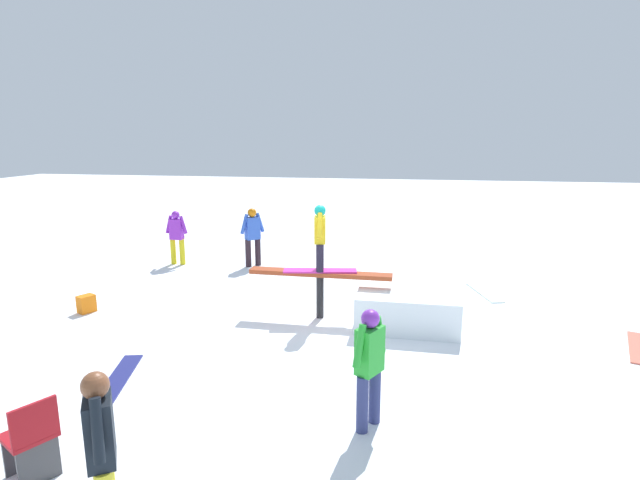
{
  "coord_description": "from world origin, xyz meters",
  "views": [
    {
      "loc": [
        -1.55,
        8.82,
        3.41
      ],
      "look_at": [
        0.0,
        0.0,
        1.5
      ],
      "focal_mm": 28.0,
      "sensor_mm": 36.0,
      "label": 1
    }
  ],
  "objects_px": {
    "rail_feature": "(320,278)",
    "bystander_blue": "(253,234)",
    "loose_snowboard_navy": "(118,380)",
    "backpack_on_snow": "(86,304)",
    "bystander_purple": "(177,235)",
    "bystander_green": "(369,362)",
    "bystander_black": "(101,448)",
    "loose_snowboard_coral": "(639,348)",
    "main_rider_on_rail": "(320,240)",
    "loose_snowboard_white": "(484,292)",
    "folding_chair": "(31,441)"
  },
  "relations": [
    {
      "from": "backpack_on_snow",
      "to": "bystander_green",
      "type": "bearing_deg",
      "value": 89.75
    },
    {
      "from": "bystander_green",
      "to": "bystander_blue",
      "type": "xyz_separation_m",
      "value": [
        3.57,
        -6.87,
        0.04
      ]
    },
    {
      "from": "bystander_green",
      "to": "loose_snowboard_white",
      "type": "xyz_separation_m",
      "value": [
        -2.1,
        -5.55,
        -0.81
      ]
    },
    {
      "from": "bystander_green",
      "to": "folding_chair",
      "type": "distance_m",
      "value": 3.59
    },
    {
      "from": "main_rider_on_rail",
      "to": "loose_snowboard_coral",
      "type": "height_order",
      "value": "main_rider_on_rail"
    },
    {
      "from": "rail_feature",
      "to": "bystander_blue",
      "type": "xyz_separation_m",
      "value": [
        2.39,
        -3.41,
        0.09
      ]
    },
    {
      "from": "bystander_purple",
      "to": "bystander_black",
      "type": "bearing_deg",
      "value": 113.77
    },
    {
      "from": "bystander_purple",
      "to": "bystander_green",
      "type": "bearing_deg",
      "value": 131.63
    },
    {
      "from": "bystander_green",
      "to": "bystander_blue",
      "type": "distance_m",
      "value": 7.74
    },
    {
      "from": "rail_feature",
      "to": "bystander_black",
      "type": "distance_m",
      "value": 5.59
    },
    {
      "from": "bystander_black",
      "to": "bystander_blue",
      "type": "bearing_deg",
      "value": 157.94
    },
    {
      "from": "loose_snowboard_navy",
      "to": "folding_chair",
      "type": "distance_m",
      "value": 2.08
    },
    {
      "from": "rail_feature",
      "to": "loose_snowboard_white",
      "type": "xyz_separation_m",
      "value": [
        -3.29,
        -2.09,
        -0.76
      ]
    },
    {
      "from": "loose_snowboard_navy",
      "to": "folding_chair",
      "type": "height_order",
      "value": "folding_chair"
    },
    {
      "from": "loose_snowboard_white",
      "to": "backpack_on_snow",
      "type": "distance_m",
      "value": 8.25
    },
    {
      "from": "main_rider_on_rail",
      "to": "folding_chair",
      "type": "relative_size",
      "value": 1.58
    },
    {
      "from": "rail_feature",
      "to": "bystander_purple",
      "type": "height_order",
      "value": "bystander_purple"
    },
    {
      "from": "bystander_purple",
      "to": "backpack_on_snow",
      "type": "height_order",
      "value": "bystander_purple"
    },
    {
      "from": "backpack_on_snow",
      "to": "loose_snowboard_coral",
      "type": "bearing_deg",
      "value": 117.11
    },
    {
      "from": "main_rider_on_rail",
      "to": "bystander_green",
      "type": "bearing_deg",
      "value": 100.19
    },
    {
      "from": "loose_snowboard_navy",
      "to": "loose_snowboard_coral",
      "type": "height_order",
      "value": "same"
    },
    {
      "from": "rail_feature",
      "to": "loose_snowboard_coral",
      "type": "relative_size",
      "value": 1.93
    },
    {
      "from": "folding_chair",
      "to": "main_rider_on_rail",
      "type": "bearing_deg",
      "value": -173.2
    },
    {
      "from": "bystander_black",
      "to": "loose_snowboard_navy",
      "type": "relative_size",
      "value": 0.99
    },
    {
      "from": "bystander_blue",
      "to": "loose_snowboard_navy",
      "type": "xyz_separation_m",
      "value": [
        0.0,
        6.35,
        -0.85
      ]
    },
    {
      "from": "bystander_black",
      "to": "bystander_green",
      "type": "xyz_separation_m",
      "value": [
        -2.05,
        -2.06,
        -0.05
      ]
    },
    {
      "from": "loose_snowboard_navy",
      "to": "loose_snowboard_white",
      "type": "relative_size",
      "value": 1.12
    },
    {
      "from": "rail_feature",
      "to": "bystander_blue",
      "type": "height_order",
      "value": "bystander_blue"
    },
    {
      "from": "bystander_black",
      "to": "loose_snowboard_coral",
      "type": "distance_m",
      "value": 8.04
    },
    {
      "from": "main_rider_on_rail",
      "to": "loose_snowboard_white",
      "type": "distance_m",
      "value": 4.17
    },
    {
      "from": "bystander_green",
      "to": "loose_snowboard_white",
      "type": "height_order",
      "value": "bystander_green"
    },
    {
      "from": "folding_chair",
      "to": "loose_snowboard_coral",
      "type": "bearing_deg",
      "value": 150.42
    },
    {
      "from": "main_rider_on_rail",
      "to": "bystander_blue",
      "type": "bearing_deg",
      "value": -63.85
    },
    {
      "from": "loose_snowboard_navy",
      "to": "bystander_blue",
      "type": "bearing_deg",
      "value": -14.15
    },
    {
      "from": "bystander_purple",
      "to": "loose_snowboard_navy",
      "type": "bearing_deg",
      "value": 109.89
    },
    {
      "from": "bystander_green",
      "to": "loose_snowboard_coral",
      "type": "xyz_separation_m",
      "value": [
        -4.16,
        -2.97,
        -0.81
      ]
    },
    {
      "from": "loose_snowboard_navy",
      "to": "backpack_on_snow",
      "type": "distance_m",
      "value": 3.24
    },
    {
      "from": "bystander_blue",
      "to": "loose_snowboard_coral",
      "type": "distance_m",
      "value": 8.7
    },
    {
      "from": "bystander_blue",
      "to": "loose_snowboard_coral",
      "type": "height_order",
      "value": "bystander_blue"
    },
    {
      "from": "main_rider_on_rail",
      "to": "bystander_green",
      "type": "relative_size",
      "value": 0.95
    },
    {
      "from": "loose_snowboard_white",
      "to": "folding_chair",
      "type": "relative_size",
      "value": 1.59
    },
    {
      "from": "bystander_black",
      "to": "loose_snowboard_coral",
      "type": "xyz_separation_m",
      "value": [
        -6.21,
        -5.03,
        -0.86
      ]
    },
    {
      "from": "rail_feature",
      "to": "bystander_black",
      "type": "xyz_separation_m",
      "value": [
        0.87,
        5.52,
        0.1
      ]
    },
    {
      "from": "rail_feature",
      "to": "bystander_black",
      "type": "bearing_deg",
      "value": 81.95
    },
    {
      "from": "bystander_purple",
      "to": "loose_snowboard_navy",
      "type": "height_order",
      "value": "bystander_purple"
    },
    {
      "from": "loose_snowboard_navy",
      "to": "loose_snowboard_white",
      "type": "height_order",
      "value": "same"
    },
    {
      "from": "bystander_purple",
      "to": "bystander_blue",
      "type": "height_order",
      "value": "bystander_blue"
    },
    {
      "from": "bystander_black",
      "to": "bystander_blue",
      "type": "distance_m",
      "value": 9.06
    },
    {
      "from": "main_rider_on_rail",
      "to": "folding_chair",
      "type": "distance_m",
      "value": 5.47
    },
    {
      "from": "bystander_purple",
      "to": "loose_snowboard_white",
      "type": "relative_size",
      "value": 1.03
    }
  ]
}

